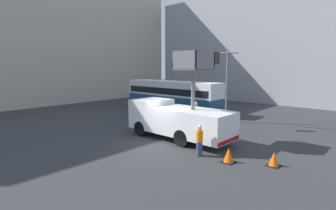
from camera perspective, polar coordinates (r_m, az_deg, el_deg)
The scene contains 10 objects.
ground_plane at distance 17.05m, azimuth -2.15°, elevation -8.15°, with size 120.00×120.00×0.00m, color #333335.
building_backdrop_far at distance 39.21m, azimuth -31.19°, elevation 14.68°, with size 44.00×10.00×19.84m.
building_backdrop_side at distance 41.99m, azimuth 18.76°, elevation 11.45°, with size 10.00×28.00×14.76m.
utility_truck at distance 17.48m, azimuth 2.13°, elevation -2.84°, with size 2.52×7.44×5.77m.
city_bus at distance 28.70m, azimuth 0.95°, elevation 2.52°, with size 2.52×11.53×3.24m.
traffic_light_pole at distance 22.29m, azimuth 12.01°, elevation 6.40°, with size 2.81×2.56×6.22m.
road_worker_near_truck at distance 14.46m, azimuth 6.85°, elevation -7.70°, with size 0.38×0.38×1.74m.
road_worker_directing at distance 22.08m, azimuth 6.09°, elevation -1.76°, with size 0.38×0.38×1.92m.
traffic_cone_near_truck at distance 13.93m, azimuth 13.05°, elevation -10.66°, with size 0.67×0.67×0.77m.
traffic_cone_mid_road at distance 14.13m, azimuth 22.05°, elevation -10.91°, with size 0.63×0.63×0.72m.
Camera 1 is at (-11.67, -11.43, 4.88)m, focal length 28.00 mm.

